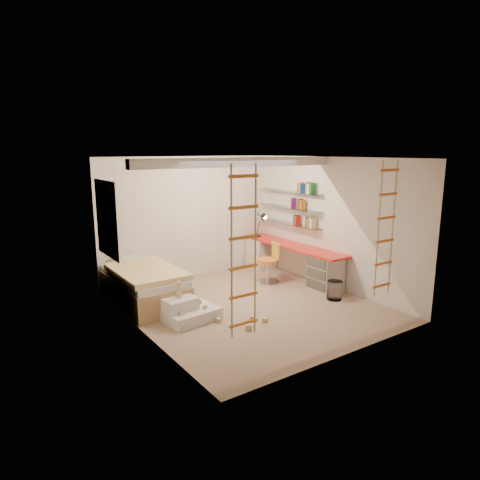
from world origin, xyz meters
TOP-DOWN VIEW (x-y plane):
  - floor at (0.00, 0.00)m, footprint 4.50×4.50m
  - ceiling_beam at (0.00, 0.30)m, footprint 4.00×0.18m
  - window_frame at (-1.97, 1.50)m, footprint 0.06×1.15m
  - window_blind at (-1.93, 1.50)m, footprint 0.02×1.00m
  - rope_ladder_left at (-1.35, -1.75)m, footprint 0.41×0.04m
  - rope_ladder_right at (1.35, -1.75)m, footprint 0.41×0.04m
  - waste_bin at (1.50, -0.62)m, footprint 0.28×0.28m
  - desk at (1.72, 0.86)m, footprint 0.56×2.80m
  - shelves at (1.87, 1.13)m, footprint 0.25×1.80m
  - bed at (-1.48, 1.23)m, footprint 1.02×2.00m
  - task_lamp at (1.67, 1.82)m, footprint 0.14×0.36m
  - swivel_chair at (1.08, 0.83)m, footprint 0.62×0.62m
  - play_platform at (-1.21, 0.06)m, footprint 0.92×0.75m
  - toy_blocks at (-0.94, -0.21)m, footprint 1.25×1.06m
  - books at (1.87, 1.13)m, footprint 0.14×0.64m

SIDE VIEW (x-z plane):
  - floor at x=0.00m, z-range 0.00..0.00m
  - play_platform at x=-1.21m, z-range -0.04..0.34m
  - waste_bin at x=1.50m, z-range 0.00..0.35m
  - toy_blocks at x=-0.94m, z-range -0.07..0.58m
  - swivel_chair at x=1.08m, z-range -0.11..0.74m
  - bed at x=-1.48m, z-range -0.02..0.67m
  - desk at x=1.72m, z-range 0.03..0.78m
  - task_lamp at x=1.67m, z-range 0.85..1.42m
  - shelves at x=1.87m, z-range 1.14..1.86m
  - rope_ladder_left at x=-1.35m, z-range 0.45..2.58m
  - rope_ladder_right at x=1.35m, z-range 0.45..2.58m
  - window_frame at x=-1.97m, z-range 0.88..2.23m
  - window_blind at x=-1.93m, z-range 0.95..2.15m
  - books at x=1.87m, z-range 1.13..2.05m
  - ceiling_beam at x=0.00m, z-range 2.44..2.60m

